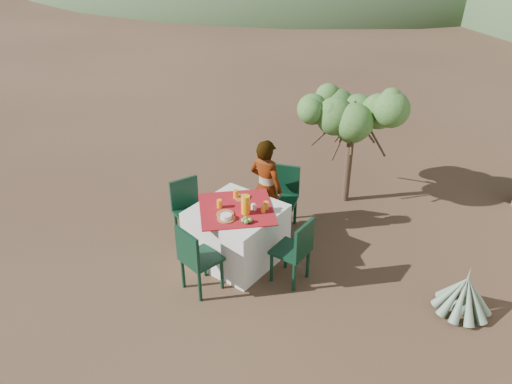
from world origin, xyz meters
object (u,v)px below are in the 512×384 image
Objects in this scene: chair_left at (189,207)px; agave at (464,295)px; chair_near at (196,257)px; chair_far at (283,195)px; chair_right at (296,249)px; shrub_tree at (357,122)px; table at (237,233)px; juice_pitcher at (246,205)px; person at (266,188)px.

agave is at bearing -57.73° from chair_left.
chair_near is at bearing -150.14° from agave.
chair_far is 1.29m from chair_right.
shrub_tree reaches higher than chair_near.
chair_near reaches higher than chair_right.
chair_left is at bearing -167.99° from agave.
chair_far is at bearing 87.98° from table.
shrub_tree is 6.84× the size of juice_pitcher.
chair_left is 1.10m from person.
chair_left is at bearing 46.77° from person.
person is (-0.10, 1.55, 0.22)m from chair_near.
chair_right is (1.71, 0.06, -0.01)m from chair_left.
table is at bearing -88.59° from chair_right.
chair_far is 1.58m from shrub_tree.
chair_near is at bearing -110.41° from chair_far.
chair_far is (0.04, 1.01, 0.14)m from table.
person is (0.76, 0.76, 0.22)m from chair_left.
shrub_tree reaches higher than juice_pitcher.
juice_pitcher is (0.13, -1.03, 0.37)m from chair_far.
person is 1.76m from shrub_tree.
shrub_tree is 2.37m from juice_pitcher.
chair_right reaches higher than table.
table is at bearing 173.64° from juice_pitcher.
chair_near is at bearing -45.90° from chair_right.
chair_right is at bearing 4.51° from juice_pitcher.
chair_far is at bearing -19.37° from chair_left.
table is 0.83m from chair_left.
chair_far reaches higher than chair_left.
juice_pitcher reaches higher than agave.
chair_near reaches higher than chair_left.
juice_pitcher reaches higher than chair_right.
chair_near is at bearing -112.09° from chair_left.
shrub_tree is 2.41× the size of agave.
chair_far is 0.55× the size of shrub_tree.
juice_pitcher reaches higher than chair_near.
chair_far reaches higher than table.
chair_far is at bearing -109.44° from shrub_tree.
chair_left is 1.71m from chair_right.
chair_left is (-0.86, -1.04, -0.02)m from chair_far.
chair_right is (0.88, 0.04, 0.11)m from table.
chair_far is 3.77× the size of juice_pitcher.
chair_near is 3.24m from shrub_tree.
chair_left is at bearing -179.52° from juice_pitcher.
agave is at bearing -34.92° from shrub_tree.
juice_pitcher is (0.23, -0.76, 0.17)m from person.
table is 1.48× the size of chair_right.
chair_far is at bearing 173.93° from agave.
shrub_tree is at bearing -171.03° from chair_right.
table is 2.82m from agave.
chair_right is 3.56× the size of juice_pitcher.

